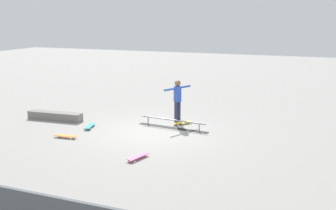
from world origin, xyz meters
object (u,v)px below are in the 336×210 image
(skateboard_main, at_px, (182,123))
(loose_skateboard_orange, at_px, (65,136))
(grind_rail, at_px, (173,124))
(loose_skateboard_teal, at_px, (90,126))
(skater_main, at_px, (178,98))
(loose_skateboard_pink, at_px, (138,157))
(skate_ledge, at_px, (55,116))

(skateboard_main, bearing_deg, loose_skateboard_orange, -9.47)
(grind_rail, height_order, loose_skateboard_orange, grind_rail)
(grind_rail, xyz_separation_m, loose_skateboard_teal, (2.94, 1.09, -0.07))
(grind_rail, bearing_deg, skater_main, -78.38)
(skateboard_main, relative_size, loose_skateboard_orange, 0.93)
(skateboard_main, xyz_separation_m, loose_skateboard_teal, (3.10, 1.71, 0.00))
(grind_rail, xyz_separation_m, loose_skateboard_orange, (3.05, 2.47, -0.07))
(skater_main, bearing_deg, skateboard_main, 95.86)
(loose_skateboard_orange, bearing_deg, skateboard_main, -141.67)
(skateboard_main, bearing_deg, loose_skateboard_pink, 36.82)
(loose_skateboard_teal, relative_size, loose_skateboard_pink, 1.00)
(skate_ledge, xyz_separation_m, loose_skateboard_pink, (-5.05, 2.81, -0.09))
(skateboard_main, height_order, loose_skateboard_orange, same)
(loose_skateboard_teal, bearing_deg, grind_rail, 95.11)
(skate_ledge, distance_m, loose_skateboard_pink, 5.78)
(skater_main, distance_m, loose_skateboard_pink, 4.21)
(skater_main, relative_size, loose_skateboard_orange, 2.10)
(loose_skateboard_pink, bearing_deg, loose_skateboard_teal, 69.57)
(loose_skateboard_teal, bearing_deg, skateboard_main, 103.56)
(grind_rail, relative_size, loose_skateboard_teal, 3.46)
(skate_ledge, xyz_separation_m, skater_main, (-4.81, -1.29, 0.84))
(skate_ledge, bearing_deg, skateboard_main, -166.49)
(loose_skateboard_orange, distance_m, loose_skateboard_pink, 3.35)
(skate_ledge, relative_size, loose_skateboard_orange, 2.85)
(skate_ledge, distance_m, loose_skateboard_orange, 2.62)
(loose_skateboard_teal, bearing_deg, loose_skateboard_pink, 38.08)
(skater_main, bearing_deg, skate_ledge, -49.49)
(skater_main, bearing_deg, loose_skateboard_pink, 28.83)
(grind_rail, distance_m, skateboard_main, 0.64)
(loose_skateboard_teal, xyz_separation_m, loose_skateboard_orange, (0.11, 1.37, 0.00))
(skate_ledge, bearing_deg, loose_skateboard_orange, 134.38)
(skateboard_main, height_order, loose_skateboard_pink, same)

